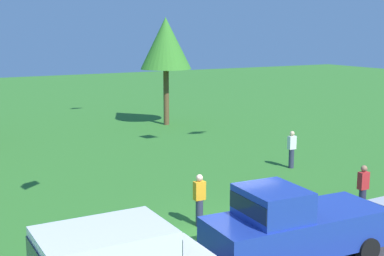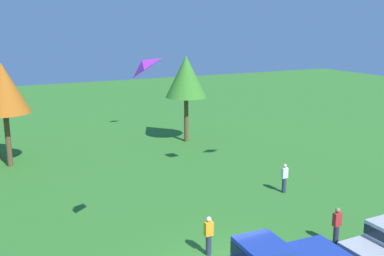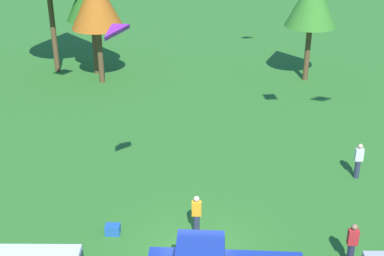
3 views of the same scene
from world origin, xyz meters
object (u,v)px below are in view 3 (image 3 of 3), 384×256
Objects in this scene: tree_far_left at (96,2)px; tree_left_of_center at (312,1)px; person_watching_sky at (352,244)px; kite_diamond_high_left at (112,29)px; person_beside_suv at (196,215)px; person_on_lawn at (358,161)px; cooler_box at (113,230)px.

tree_far_left is 13.57m from tree_left_of_center.
kite_diamond_high_left is at bearing 168.17° from person_watching_sky.
tree_left_of_center reaches higher than person_beside_suv.
person_beside_suv is 19.10m from tree_left_of_center.
tree_far_left reaches higher than person_on_lawn.
tree_far_left reaches higher than cooler_box.
person_watching_sky and person_on_lawn have the same top height.
person_beside_suv is 8.45m from person_on_lawn.
person_watching_sky is at bearing -11.83° from kite_diamond_high_left.
cooler_box is at bearing -157.40° from person_on_lawn.
person_on_lawn is at bearing -89.80° from tree_left_of_center.
tree_left_of_center is 7.52× the size of kite_diamond_high_left.
tree_far_left reaches higher than person_beside_suv.
kite_diamond_high_left reaches higher than person_beside_suv.
person_watching_sky is 22.12m from tree_far_left.
cooler_box is (-10.43, -17.16, -5.08)m from tree_left_of_center.
kite_diamond_high_left is at bearing 6.50° from cooler_box.
person_watching_sky is 19.41m from tree_left_of_center.
person_beside_suv is 1.00× the size of person_watching_sky.
person_watching_sky is at bearing -106.95° from person_on_lawn.
person_beside_suv is 3.28m from cooler_box.
tree_far_left is 17.11m from kite_diamond_high_left.
person_on_lawn is 13.02m from kite_diamond_high_left.
person_on_lawn is at bearing 23.31° from kite_diamond_high_left.
person_on_lawn reaches higher than cooler_box.
person_watching_sky is 0.25× the size of tree_far_left.
person_watching_sky is at bearing -95.43° from tree_left_of_center.
person_on_lawn is 3.05× the size of cooler_box.
person_beside_suv is 0.24× the size of tree_left_of_center.
person_watching_sky is (5.43, -1.68, 0.00)m from person_beside_suv.
kite_diamond_high_left is (-9.99, -4.30, 7.16)m from person_on_lawn.
kite_diamond_high_left is (-2.73, 0.03, 7.16)m from person_beside_suv.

